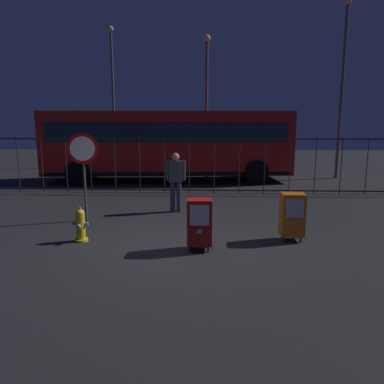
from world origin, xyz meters
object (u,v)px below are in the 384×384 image
object	(u,v)px
newspaper_box_primary	(292,214)
pedestrian	(176,179)
street_light_near_left	(343,78)
street_light_far_left	(113,88)
fire_hydrant	(81,225)
newspaper_box_secondary	(200,222)
street_light_near_right	(207,96)
bus_near	(168,142)
stop_sign	(83,159)

from	to	relation	value
newspaper_box_primary	pedestrian	size ratio (longest dim) A/B	0.61
street_light_near_left	street_light_far_left	size ratio (longest dim) A/B	0.99
fire_hydrant	newspaper_box_primary	bearing A→B (deg)	3.04
newspaper_box_secondary	street_light_near_right	size ratio (longest dim) A/B	0.16
bus_near	street_light_near_left	xyz separation A→B (m)	(7.71, 1.04, 2.79)
street_light_near_left	street_light_near_right	world-z (taller)	street_light_near_left
newspaper_box_secondary	pedestrian	xyz separation A→B (m)	(-0.74, 3.23, 0.38)
street_light_near_left	pedestrian	bearing A→B (deg)	-134.47
newspaper_box_primary	street_light_near_left	bearing A→B (deg)	66.26
fire_hydrant	newspaper_box_secondary	xyz separation A→B (m)	(2.52, -0.45, 0.22)
newspaper_box_primary	pedestrian	xyz separation A→B (m)	(-2.68, 2.54, 0.38)
fire_hydrant	pedestrian	bearing A→B (deg)	57.40
street_light_near_left	street_light_far_left	bearing A→B (deg)	158.37
newspaper_box_secondary	street_light_far_left	xyz separation A→B (m)	(-5.36, 14.81, 3.98)
pedestrian	street_light_far_left	bearing A→B (deg)	111.73
newspaper_box_primary	street_light_far_left	xyz separation A→B (m)	(-7.30, 14.12, 3.98)
pedestrian	street_light_near_left	size ratio (longest dim) A/B	0.21
newspaper_box_secondary	street_light_near_left	size ratio (longest dim) A/B	0.13
newspaper_box_secondary	bus_near	xyz separation A→B (m)	(-1.57, 9.21, 1.14)
newspaper_box_primary	newspaper_box_secondary	world-z (taller)	same
bus_near	street_light_near_right	distance (m)	2.76
street_light_near_left	street_light_far_left	world-z (taller)	street_light_far_left
street_light_near_left	newspaper_box_primary	bearing A→B (deg)	-113.74
street_light_near_right	fire_hydrant	bearing A→B (deg)	-105.16
stop_sign	street_light_far_left	xyz separation A→B (m)	(-2.40, 12.70, 2.95)
fire_hydrant	newspaper_box_primary	xyz separation A→B (m)	(4.46, 0.24, 0.22)
stop_sign	street_light_near_right	bearing A→B (deg)	69.12
stop_sign	bus_near	world-z (taller)	bus_near
newspaper_box_secondary	bus_near	distance (m)	9.41
pedestrian	newspaper_box_secondary	bearing A→B (deg)	-77.03
pedestrian	street_light_near_left	bearing A→B (deg)	45.53
newspaper_box_primary	newspaper_box_secondary	xyz separation A→B (m)	(-1.94, -0.68, 0.00)
newspaper_box_secondary	street_light_near_left	bearing A→B (deg)	59.04
street_light_near_right	newspaper_box_secondary	bearing A→B (deg)	-90.53
stop_sign	street_light_far_left	distance (m)	13.26
stop_sign	bus_near	bearing A→B (deg)	78.93
bus_near	street_light_near_right	xyz separation A→B (m)	(1.66, 0.89, 2.02)
street_light_near_left	stop_sign	bearing A→B (deg)	-138.19
street_light_near_left	street_light_near_right	distance (m)	6.10
stop_sign	street_light_far_left	world-z (taller)	street_light_far_left
newspaper_box_secondary	street_light_far_left	distance (m)	16.24
newspaper_box_secondary	bus_near	bearing A→B (deg)	99.65
stop_sign	bus_near	distance (m)	7.24
pedestrian	street_light_near_left	distance (m)	10.45
newspaper_box_primary	street_light_near_left	size ratio (longest dim) A/B	0.13
fire_hydrant	newspaper_box_secondary	size ratio (longest dim) A/B	0.73
fire_hydrant	street_light_far_left	bearing A→B (deg)	101.18
newspaper_box_secondary	street_light_far_left	size ratio (longest dim) A/B	0.13
newspaper_box_secondary	street_light_near_right	xyz separation A→B (m)	(0.09, 10.10, 3.15)
fire_hydrant	newspaper_box_secondary	distance (m)	2.57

